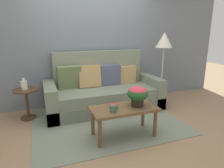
% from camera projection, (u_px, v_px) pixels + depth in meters
% --- Properties ---
extents(ground_plane, '(14.00, 14.00, 0.00)m').
position_uv_depth(ground_plane, '(108.00, 123.00, 3.47)').
color(ground_plane, '#997A56').
extents(wall_back, '(6.40, 0.12, 2.74)m').
position_uv_depth(wall_back, '(89.00, 39.00, 4.19)').
color(wall_back, slate).
rests_on(wall_back, ground).
extents(area_rug, '(2.46, 1.98, 0.01)m').
position_uv_depth(area_rug, '(106.00, 120.00, 3.55)').
color(area_rug, gray).
rests_on(area_rug, ground).
extents(couch, '(2.28, 0.93, 1.14)m').
position_uv_depth(couch, '(103.00, 92.00, 4.07)').
color(couch, '#626B59').
rests_on(couch, ground).
extents(coffee_table, '(0.97, 0.48, 0.46)m').
position_uv_depth(coffee_table, '(124.00, 112.00, 2.95)').
color(coffee_table, brown).
rests_on(coffee_table, ground).
extents(side_table, '(0.43, 0.43, 0.55)m').
position_uv_depth(side_table, '(26.00, 98.00, 3.56)').
color(side_table, '#4C331E').
rests_on(side_table, ground).
extents(floor_lamp, '(0.36, 0.36, 1.51)m').
position_uv_depth(floor_lamp, '(164.00, 45.00, 4.26)').
color(floor_lamp, '#B2B2B7').
rests_on(floor_lamp, ground).
extents(potted_plant, '(0.31, 0.31, 0.29)m').
position_uv_depth(potted_plant, '(138.00, 94.00, 2.95)').
color(potted_plant, black).
rests_on(potted_plant, coffee_table).
extents(coffee_mug, '(0.12, 0.08, 0.09)m').
position_uv_depth(coffee_mug, '(113.00, 109.00, 2.76)').
color(coffee_mug, '#3D664C').
rests_on(coffee_mug, coffee_table).
extents(snack_bowl, '(0.12, 0.12, 0.06)m').
position_uv_depth(snack_bowl, '(114.00, 105.00, 2.93)').
color(snack_bowl, '#B2382D').
rests_on(snack_bowl, coffee_table).
extents(table_vase, '(0.10, 0.10, 0.20)m').
position_uv_depth(table_vase, '(24.00, 85.00, 3.48)').
color(table_vase, silver).
rests_on(table_vase, side_table).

